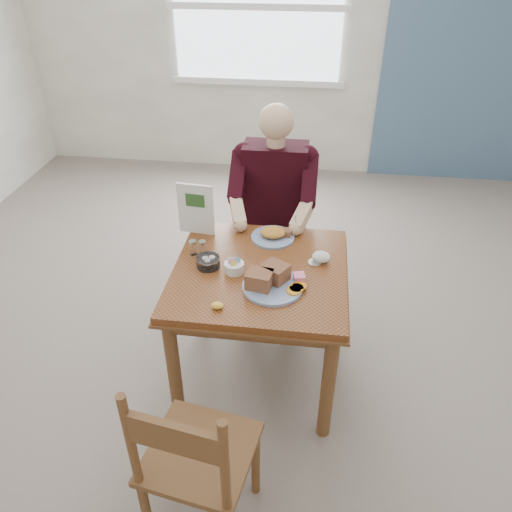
# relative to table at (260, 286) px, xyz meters

# --- Properties ---
(floor) EXTENTS (6.00, 6.00, 0.00)m
(floor) POSITION_rel_table_xyz_m (0.00, 0.00, -0.64)
(floor) COLOR slate
(floor) RESTS_ON ground
(wall_back) EXTENTS (5.50, 0.00, 5.50)m
(wall_back) POSITION_rel_table_xyz_m (0.00, 3.00, 0.76)
(wall_back) COLOR white
(wall_back) RESTS_ON ground
(accent_panel) EXTENTS (1.60, 0.02, 2.80)m
(accent_panel) POSITION_rel_table_xyz_m (1.60, 2.98, 0.76)
(accent_panel) COLOR #486887
(accent_panel) RESTS_ON ground
(lemon_wedge) EXTENTS (0.06, 0.05, 0.03)m
(lemon_wedge) POSITION_rel_table_xyz_m (-0.16, -0.34, 0.13)
(lemon_wedge) COLOR yellow
(lemon_wedge) RESTS_ON table
(napkin) EXTENTS (0.12, 0.11, 0.06)m
(napkin) POSITION_rel_table_xyz_m (0.31, 0.11, 0.14)
(napkin) COLOR white
(napkin) RESTS_ON table
(metal_dish) EXTENTS (0.09, 0.09, 0.01)m
(metal_dish) POSITION_rel_table_xyz_m (0.28, 0.09, 0.12)
(metal_dish) COLOR silver
(metal_dish) RESTS_ON table
(window) EXTENTS (1.72, 0.04, 1.42)m
(window) POSITION_rel_table_xyz_m (-0.40, 2.97, 0.96)
(window) COLOR white
(window) RESTS_ON wall_back
(table) EXTENTS (0.92, 0.92, 0.75)m
(table) POSITION_rel_table_xyz_m (0.00, 0.00, 0.00)
(table) COLOR brown
(table) RESTS_ON ground
(chair_far) EXTENTS (0.42, 0.42, 0.95)m
(chair_far) POSITION_rel_table_xyz_m (0.00, 0.80, -0.16)
(chair_far) COLOR brown
(chair_far) RESTS_ON ground
(chair_near) EXTENTS (0.48, 0.48, 0.95)m
(chair_near) POSITION_rel_table_xyz_m (-0.14, -0.96, -0.16)
(chair_near) COLOR brown
(chair_near) RESTS_ON ground
(diner) EXTENTS (0.53, 0.56, 1.39)m
(diner) POSITION_rel_table_xyz_m (0.00, 0.71, 0.17)
(diner) COLOR gray
(diner) RESTS_ON chair_far
(near_plate) EXTENTS (0.38, 0.38, 0.10)m
(near_plate) POSITION_rel_table_xyz_m (0.07, -0.14, 0.15)
(near_plate) COLOR white
(near_plate) RESTS_ON table
(far_plate) EXTENTS (0.25, 0.25, 0.07)m
(far_plate) POSITION_rel_table_xyz_m (0.04, 0.32, 0.14)
(far_plate) COLOR white
(far_plate) RESTS_ON table
(caddy) EXTENTS (0.12, 0.12, 0.08)m
(caddy) POSITION_rel_table_xyz_m (-0.13, -0.04, 0.14)
(caddy) COLOR white
(caddy) RESTS_ON table
(shakers) EXTENTS (0.09, 0.05, 0.09)m
(shakers) POSITION_rel_table_xyz_m (-0.35, 0.10, 0.16)
(shakers) COLOR white
(shakers) RESTS_ON table
(creamer) EXTENTS (0.12, 0.12, 0.06)m
(creamer) POSITION_rel_table_xyz_m (-0.27, -0.01, 0.14)
(creamer) COLOR white
(creamer) RESTS_ON table
(menu) EXTENTS (0.21, 0.04, 0.31)m
(menu) POSITION_rel_table_xyz_m (-0.41, 0.32, 0.27)
(menu) COLOR white
(menu) RESTS_ON table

